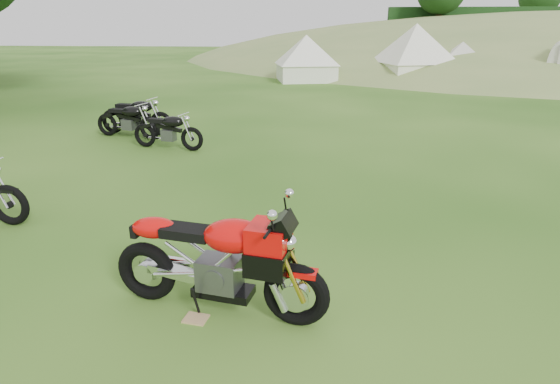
# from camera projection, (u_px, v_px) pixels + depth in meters

# --- Properties ---
(ground) EXTENTS (120.00, 120.00, 0.00)m
(ground) POSITION_uv_depth(u_px,v_px,m) (273.00, 240.00, 6.46)
(ground) COLOR #1F4C10
(ground) RESTS_ON ground
(sport_motorcycle) EXTENTS (2.26, 0.94, 1.32)m
(sport_motorcycle) POSITION_uv_depth(u_px,v_px,m) (217.00, 254.00, 4.64)
(sport_motorcycle) COLOR red
(sport_motorcycle) RESTS_ON ground
(plywood_board) EXTENTS (0.26, 0.22, 0.02)m
(plywood_board) POSITION_uv_depth(u_px,v_px,m) (196.00, 319.00, 4.71)
(plywood_board) COLOR tan
(plywood_board) RESTS_ON ground
(vintage_moto_b) EXTENTS (1.81, 0.77, 0.93)m
(vintage_moto_b) POSITION_uv_depth(u_px,v_px,m) (168.00, 130.00, 11.03)
(vintage_moto_b) COLOR black
(vintage_moto_b) RESTS_ON ground
(vintage_moto_c) EXTENTS (1.89, 0.85, 0.97)m
(vintage_moto_c) POSITION_uv_depth(u_px,v_px,m) (127.00, 119.00, 12.15)
(vintage_moto_c) COLOR black
(vintage_moto_c) RESTS_ON ground
(vintage_moto_d) EXTENTS (2.06, 0.75, 1.06)m
(vintage_moto_d) POSITION_uv_depth(u_px,v_px,m) (136.00, 115.00, 12.49)
(vintage_moto_d) COLOR black
(vintage_moto_d) RESTS_ON ground
(tent_left) EXTENTS (3.37, 3.37, 2.44)m
(tent_left) POSITION_uv_depth(u_px,v_px,m) (306.00, 57.00, 24.38)
(tent_left) COLOR white
(tent_left) RESTS_ON ground
(tent_mid) EXTENTS (4.02, 4.02, 2.78)m
(tent_mid) POSITION_uv_depth(u_px,v_px,m) (414.00, 54.00, 24.03)
(tent_mid) COLOR white
(tent_mid) RESTS_ON ground
(tent_right) EXTENTS (2.75, 2.75, 2.22)m
(tent_right) POSITION_uv_depth(u_px,v_px,m) (461.00, 60.00, 24.15)
(tent_right) COLOR beige
(tent_right) RESTS_ON ground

